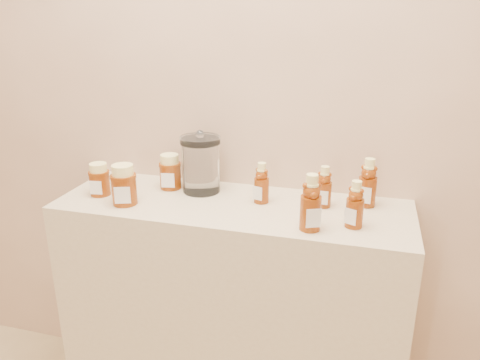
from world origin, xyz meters
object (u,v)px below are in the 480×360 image
(bear_bottle_back_left, at_px, (262,180))
(bear_bottle_front_left, at_px, (311,199))
(glass_canister, at_px, (201,162))
(display_table, at_px, (232,316))
(honey_jar_left, at_px, (99,179))

(bear_bottle_back_left, bearing_deg, bear_bottle_front_left, -23.81)
(bear_bottle_front_left, relative_size, glass_canister, 0.89)
(display_table, bearing_deg, bear_bottle_back_left, 24.85)
(display_table, relative_size, glass_canister, 5.45)
(display_table, relative_size, bear_bottle_back_left, 7.55)
(bear_bottle_back_left, xyz_separation_m, glass_canister, (-0.23, 0.05, 0.03))
(bear_bottle_back_left, height_order, honey_jar_left, bear_bottle_back_left)
(bear_bottle_back_left, height_order, bear_bottle_front_left, bear_bottle_front_left)
(display_table, bearing_deg, glass_canister, 147.89)
(honey_jar_left, bearing_deg, glass_canister, 13.05)
(bear_bottle_front_left, xyz_separation_m, honey_jar_left, (-0.75, 0.08, -0.04))
(display_table, distance_m, glass_canister, 0.58)
(display_table, height_order, honey_jar_left, honey_jar_left)
(honey_jar_left, distance_m, glass_canister, 0.36)
(bear_bottle_back_left, xyz_separation_m, bear_bottle_front_left, (0.19, -0.17, 0.02))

